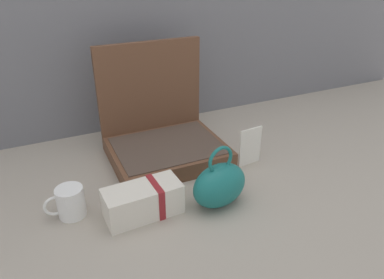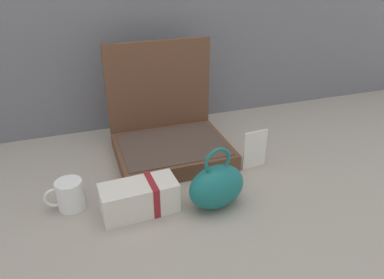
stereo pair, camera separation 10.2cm
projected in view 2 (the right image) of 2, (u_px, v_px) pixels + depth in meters
name	position (u px, v px, depth m)	size (l,w,h in m)	color
ground_plane	(192.00, 184.00, 1.28)	(6.00, 6.00, 0.00)	#9E9384
open_suitcase	(168.00, 132.00, 1.44)	(0.43, 0.36, 0.43)	brown
teal_pouch_handbag	(217.00, 186.00, 1.14)	(0.21, 0.15, 0.21)	#196B66
cream_toiletry_bag	(140.00, 198.00, 1.13)	(0.24, 0.12, 0.10)	silver
coffee_mug	(70.00, 196.00, 1.14)	(0.12, 0.08, 0.10)	white
info_card_left	(255.00, 149.00, 1.35)	(0.10, 0.01, 0.15)	white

